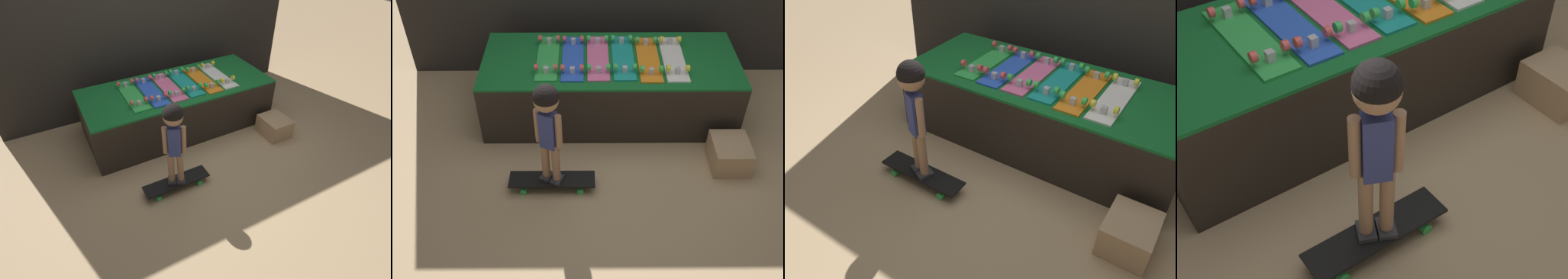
% 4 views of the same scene
% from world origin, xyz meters
% --- Properties ---
extents(ground_plane, '(16.00, 16.00, 0.00)m').
position_xyz_m(ground_plane, '(0.00, 0.00, 0.00)').
color(ground_plane, tan).
extents(display_rack, '(2.23, 0.92, 0.58)m').
position_xyz_m(display_rack, '(0.00, 0.54, 0.29)').
color(display_rack, black).
rests_on(display_rack, ground_plane).
extents(skateboard_green_on_rack, '(0.19, 0.71, 0.09)m').
position_xyz_m(skateboard_green_on_rack, '(-0.54, 0.55, 0.60)').
color(skateboard_green_on_rack, green).
rests_on(skateboard_green_on_rack, display_rack).
extents(skateboard_blue_on_rack, '(0.19, 0.71, 0.09)m').
position_xyz_m(skateboard_blue_on_rack, '(-0.33, 0.54, 0.60)').
color(skateboard_blue_on_rack, blue).
rests_on(skateboard_blue_on_rack, display_rack).
extents(skateboard_pink_on_rack, '(0.19, 0.71, 0.09)m').
position_xyz_m(skateboard_pink_on_rack, '(-0.11, 0.54, 0.60)').
color(skateboard_pink_on_rack, pink).
rests_on(skateboard_pink_on_rack, display_rack).
extents(skateboard_teal_on_rack, '(0.19, 0.71, 0.09)m').
position_xyz_m(skateboard_teal_on_rack, '(0.11, 0.55, 0.60)').
color(skateboard_teal_on_rack, teal).
rests_on(skateboard_teal_on_rack, display_rack).
extents(skateboard_orange_on_rack, '(0.19, 0.71, 0.09)m').
position_xyz_m(skateboard_orange_on_rack, '(0.33, 0.52, 0.60)').
color(skateboard_orange_on_rack, orange).
rests_on(skateboard_orange_on_rack, display_rack).
extents(skateboard_white_on_rack, '(0.19, 0.71, 0.09)m').
position_xyz_m(skateboard_white_on_rack, '(0.54, 0.53, 0.60)').
color(skateboard_white_on_rack, white).
rests_on(skateboard_white_on_rack, display_rack).
extents(skateboard_on_floor, '(0.68, 0.18, 0.09)m').
position_xyz_m(skateboard_on_floor, '(-0.48, -0.43, 0.07)').
color(skateboard_on_floor, black).
rests_on(skateboard_on_floor, ground_plane).
extents(child, '(0.20, 0.18, 0.89)m').
position_xyz_m(child, '(-0.48, -0.43, 0.72)').
color(child, '#2D2D33').
rests_on(child, skateboard_on_floor).
extents(storage_box, '(0.30, 0.35, 0.23)m').
position_xyz_m(storage_box, '(0.96, -0.18, 0.11)').
color(storage_box, tan).
rests_on(storage_box, ground_plane).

